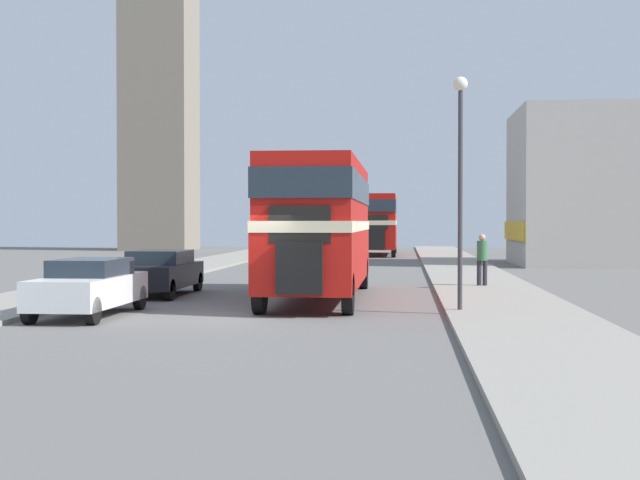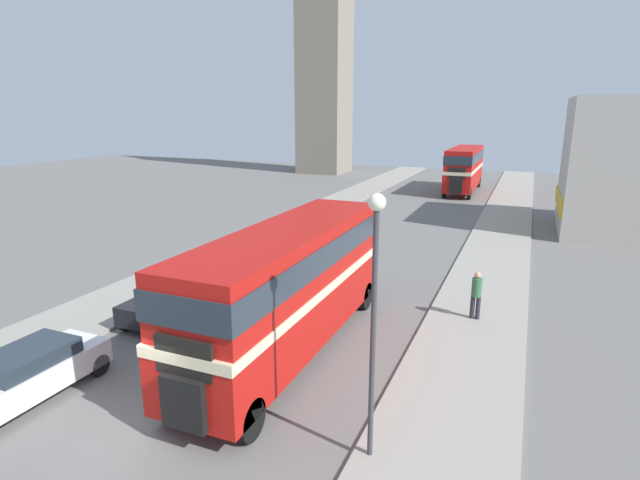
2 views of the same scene
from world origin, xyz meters
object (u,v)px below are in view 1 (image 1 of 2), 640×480
at_px(car_parked_mid, 159,272).
at_px(street_lamp, 460,157).
at_px(pedestrian_walking, 482,256).
at_px(car_parked_near, 89,286).
at_px(church_tower, 159,2).
at_px(double_decker_bus, 320,219).
at_px(bus_distant, 379,220).

distance_m(car_parked_mid, street_lamp, 10.87).
relative_size(car_parked_mid, pedestrian_walking, 2.51).
xyz_separation_m(car_parked_near, car_parked_mid, (0.02, 6.28, 0.01)).
bearing_deg(car_parked_near, street_lamp, 8.26).
xyz_separation_m(street_lamp, church_tower, (-21.52, 49.61, 16.56)).
distance_m(double_decker_bus, church_tower, 52.15).
distance_m(car_parked_near, car_parked_mid, 6.28).
bearing_deg(car_parked_mid, double_decker_bus, -10.65).
xyz_separation_m(bus_distant, street_lamp, (3.13, -39.75, 1.47)).
distance_m(street_lamp, church_tower, 56.55).
relative_size(double_decker_bus, church_tower, 0.27).
bearing_deg(church_tower, pedestrian_walking, -60.84).
bearing_deg(pedestrian_walking, street_lamp, -98.56).
relative_size(car_parked_near, street_lamp, 0.76).
height_order(car_parked_mid, street_lamp, street_lamp).
bearing_deg(street_lamp, church_tower, 113.46).
distance_m(double_decker_bus, bus_distant, 35.78).
bearing_deg(bus_distant, pedestrian_walking, -81.87).
bearing_deg(pedestrian_walking, double_decker_bus, -137.97).
bearing_deg(car_parked_mid, street_lamp, -28.48).
bearing_deg(church_tower, street_lamp, -66.54).
height_order(pedestrian_walking, church_tower, church_tower).
bearing_deg(street_lamp, bus_distant, 94.50).
distance_m(bus_distant, street_lamp, 39.90).
xyz_separation_m(double_decker_bus, car_parked_near, (-5.23, -5.30, -1.69)).
xyz_separation_m(double_decker_bus, car_parked_mid, (-5.21, 0.98, -1.68)).
bearing_deg(street_lamp, car_parked_near, -171.74).
distance_m(double_decker_bus, car_parked_mid, 5.56).
bearing_deg(church_tower, car_parked_mid, -74.49).
bearing_deg(car_parked_mid, bus_distant, 80.22).
bearing_deg(car_parked_mid, car_parked_near, -90.19).
xyz_separation_m(double_decker_bus, bus_distant, (0.79, 35.78, 0.06)).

